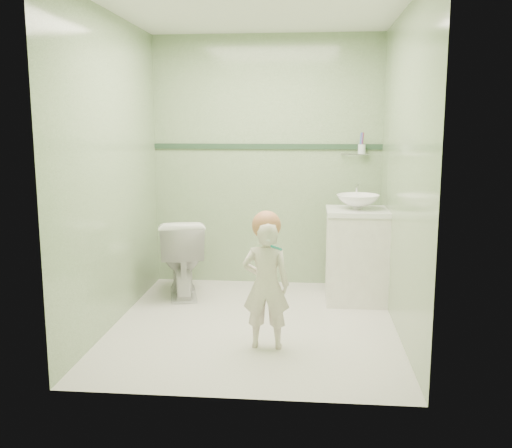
# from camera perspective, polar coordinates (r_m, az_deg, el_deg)

# --- Properties ---
(ground) EXTENTS (2.50, 2.50, 0.00)m
(ground) POSITION_cam_1_polar(r_m,az_deg,el_deg) (4.60, -0.18, -9.93)
(ground) COLOR silver
(ground) RESTS_ON ground
(room_shell) EXTENTS (2.50, 2.54, 2.40)m
(room_shell) POSITION_cam_1_polar(r_m,az_deg,el_deg) (4.35, -0.19, 5.12)
(room_shell) COLOR #89A676
(room_shell) RESTS_ON ground
(trim_stripe) EXTENTS (2.20, 0.02, 0.05)m
(trim_stripe) POSITION_cam_1_polar(r_m,az_deg,el_deg) (5.57, 1.06, 7.72)
(trim_stripe) COLOR #28442E
(trim_stripe) RESTS_ON room_shell
(vanity) EXTENTS (0.52, 0.50, 0.80)m
(vanity) POSITION_cam_1_polar(r_m,az_deg,el_deg) (5.16, 9.92, -3.26)
(vanity) COLOR silver
(vanity) RESTS_ON ground
(counter) EXTENTS (0.54, 0.52, 0.04)m
(counter) POSITION_cam_1_polar(r_m,az_deg,el_deg) (5.08, 10.06, 1.24)
(counter) COLOR white
(counter) RESTS_ON vanity
(basin) EXTENTS (0.37, 0.37, 0.13)m
(basin) POSITION_cam_1_polar(r_m,az_deg,el_deg) (5.07, 10.09, 2.18)
(basin) COLOR white
(basin) RESTS_ON counter
(faucet) EXTENTS (0.03, 0.13, 0.18)m
(faucet) POSITION_cam_1_polar(r_m,az_deg,el_deg) (5.25, 9.96, 3.31)
(faucet) COLOR silver
(faucet) RESTS_ON counter
(cup_holder) EXTENTS (0.26, 0.07, 0.21)m
(cup_holder) POSITION_cam_1_polar(r_m,az_deg,el_deg) (5.52, 10.38, 7.33)
(cup_holder) COLOR silver
(cup_holder) RESTS_ON room_shell
(toilet) EXTENTS (0.56, 0.78, 0.72)m
(toilet) POSITION_cam_1_polar(r_m,az_deg,el_deg) (5.31, -7.38, -3.26)
(toilet) COLOR white
(toilet) RESTS_ON ground
(toddler) EXTENTS (0.33, 0.22, 0.91)m
(toddler) POSITION_cam_1_polar(r_m,az_deg,el_deg) (4.03, 1.00, -6.07)
(toddler) COLOR white
(toddler) RESTS_ON ground
(hair_cap) EXTENTS (0.20, 0.20, 0.20)m
(hair_cap) POSITION_cam_1_polar(r_m,az_deg,el_deg) (3.96, 1.05, -0.12)
(hair_cap) COLOR #B7714A
(hair_cap) RESTS_ON toddler
(teal_toothbrush) EXTENTS (0.11, 0.13, 0.08)m
(teal_toothbrush) POSITION_cam_1_polar(r_m,az_deg,el_deg) (3.83, 1.95, -2.31)
(teal_toothbrush) COLOR #147D6E
(teal_toothbrush) RESTS_ON toddler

